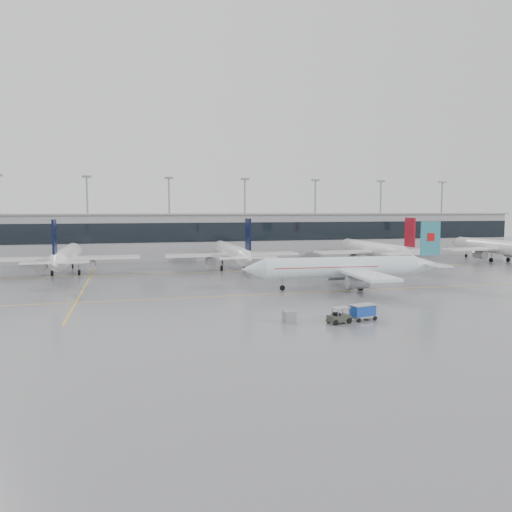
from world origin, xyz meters
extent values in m
plane|color=slate|center=(0.00, 0.00, 0.00)|extent=(320.00, 320.00, 0.00)
cube|color=yellow|center=(0.00, 0.00, 0.01)|extent=(120.00, 0.25, 0.01)
cube|color=yellow|center=(0.00, 30.00, 0.01)|extent=(120.00, 0.25, 0.01)
cube|color=yellow|center=(-30.00, 15.00, 0.01)|extent=(0.25, 60.00, 0.01)
cube|color=gray|center=(0.00, 62.00, 6.00)|extent=(180.00, 15.00, 12.00)
cube|color=black|center=(0.00, 54.45, 7.50)|extent=(180.00, 0.20, 5.00)
cube|color=gray|center=(0.00, 62.00, 12.20)|extent=(182.00, 16.00, 0.40)
cylinder|color=gray|center=(-33.00, 68.00, 11.00)|extent=(0.50, 0.50, 22.00)
cube|color=gray|center=(-33.00, 68.00, 22.30)|extent=(2.40, 1.00, 0.60)
cylinder|color=gray|center=(-11.00, 68.00, 11.00)|extent=(0.50, 0.50, 22.00)
cube|color=gray|center=(-11.00, 68.00, 22.30)|extent=(2.40, 1.00, 0.60)
cylinder|color=gray|center=(11.00, 68.00, 11.00)|extent=(0.50, 0.50, 22.00)
cube|color=gray|center=(11.00, 68.00, 22.30)|extent=(2.40, 1.00, 0.60)
cylinder|color=gray|center=(33.00, 68.00, 11.00)|extent=(0.50, 0.50, 22.00)
cube|color=gray|center=(33.00, 68.00, 22.30)|extent=(2.40, 1.00, 0.60)
cylinder|color=gray|center=(55.00, 68.00, 11.00)|extent=(0.50, 0.50, 22.00)
cube|color=gray|center=(55.00, 68.00, 22.30)|extent=(2.40, 1.00, 0.60)
cylinder|color=gray|center=(77.00, 68.00, 11.00)|extent=(0.50, 0.50, 22.00)
cube|color=gray|center=(77.00, 68.00, 22.30)|extent=(2.40, 1.00, 0.60)
cylinder|color=white|center=(12.43, 2.41, 3.68)|extent=(26.63, 4.91, 3.47)
cone|color=white|center=(-2.79, 3.24, 3.68)|extent=(4.18, 3.69, 3.47)
cone|color=white|center=(28.45, 1.53, 3.68)|extent=(5.78, 3.77, 3.47)
cube|color=white|center=(13.93, 2.33, 3.28)|extent=(6.55, 28.92, 0.45)
cube|color=white|center=(28.65, 1.52, 3.98)|extent=(3.40, 11.17, 0.25)
cube|color=teal|center=(28.85, 1.51, 8.38)|extent=(3.61, 0.55, 5.93)
cylinder|color=#97989A|center=(13.17, -2.44, 1.78)|extent=(3.71, 2.29, 2.10)
cylinder|color=#97989A|center=(13.69, 7.15, 1.78)|extent=(3.71, 2.29, 2.10)
cylinder|color=gray|center=(2.20, 2.96, 1.20)|extent=(0.20, 0.20, 1.49)
cylinder|color=black|center=(2.20, 2.96, 0.45)|extent=(0.91, 0.35, 0.90)
cylinder|color=gray|center=(14.78, -0.33, 1.30)|extent=(0.24, 0.24, 1.49)
cylinder|color=black|center=(14.78, -0.33, 0.55)|extent=(1.12, 0.51, 1.10)
cylinder|color=gray|center=(15.07, 4.87, 1.30)|extent=(0.24, 0.24, 1.49)
cylinder|color=black|center=(15.07, 4.87, 0.55)|extent=(1.12, 0.51, 1.10)
cube|color=#B70F0F|center=(28.85, 1.51, 8.62)|extent=(1.42, 0.53, 1.40)
cube|color=#B70F0F|center=(9.43, 2.57, 3.88)|extent=(18.16, 4.48, 0.12)
cylinder|color=white|center=(-35.00, 35.00, 3.80)|extent=(3.59, 27.36, 3.59)
cone|color=white|center=(-35.00, 50.68, 3.80)|extent=(3.59, 4.00, 3.59)
cone|color=white|center=(-35.00, 18.52, 3.80)|extent=(3.59, 5.60, 3.59)
cube|color=white|center=(-35.00, 33.50, 3.40)|extent=(29.64, 5.00, 0.45)
cube|color=white|center=(-35.00, 18.32, 4.10)|extent=(11.40, 2.80, 0.25)
cube|color=black|center=(-35.00, 18.12, 8.66)|extent=(0.35, 3.60, 6.12)
cylinder|color=#97989A|center=(-39.80, 34.00, 1.90)|extent=(2.10, 3.60, 2.10)
cylinder|color=#97989A|center=(-30.20, 34.00, 1.90)|extent=(2.10, 3.60, 2.10)
cylinder|color=gray|center=(-35.00, 45.68, 1.23)|extent=(0.20, 0.20, 1.56)
cylinder|color=black|center=(-35.00, 45.68, 0.45)|extent=(0.30, 0.90, 0.90)
cylinder|color=gray|center=(-37.60, 32.50, 1.33)|extent=(0.24, 0.24, 1.56)
cylinder|color=black|center=(-37.60, 32.50, 0.55)|extent=(0.45, 1.10, 1.10)
cylinder|color=gray|center=(-32.40, 32.50, 1.33)|extent=(0.24, 0.24, 1.56)
cylinder|color=black|center=(-32.40, 32.50, 0.55)|extent=(0.45, 1.10, 1.10)
cylinder|color=white|center=(0.00, 35.00, 3.80)|extent=(3.59, 27.36, 3.59)
cone|color=white|center=(0.00, 50.68, 3.80)|extent=(3.59, 4.00, 3.59)
cone|color=white|center=(0.00, 18.52, 3.80)|extent=(3.59, 5.60, 3.59)
cube|color=white|center=(0.00, 33.50, 3.40)|extent=(29.64, 5.00, 0.45)
cube|color=white|center=(0.00, 18.32, 4.10)|extent=(11.40, 2.80, 0.25)
cube|color=black|center=(0.00, 18.12, 8.66)|extent=(0.35, 3.60, 6.12)
cylinder|color=#97989A|center=(-4.80, 34.00, 1.90)|extent=(2.10, 3.60, 2.10)
cylinder|color=#97989A|center=(4.80, 34.00, 1.90)|extent=(2.10, 3.60, 2.10)
cylinder|color=gray|center=(0.00, 45.68, 1.23)|extent=(0.20, 0.20, 1.56)
cylinder|color=black|center=(0.00, 45.68, 0.45)|extent=(0.30, 0.90, 0.90)
cylinder|color=gray|center=(-2.60, 32.50, 1.33)|extent=(0.24, 0.24, 1.56)
cylinder|color=black|center=(-2.60, 32.50, 0.55)|extent=(0.45, 1.10, 1.10)
cylinder|color=gray|center=(2.60, 32.50, 1.33)|extent=(0.24, 0.24, 1.56)
cylinder|color=black|center=(2.60, 32.50, 0.55)|extent=(0.45, 1.10, 1.10)
cylinder|color=white|center=(35.00, 35.00, 3.80)|extent=(3.59, 27.36, 3.59)
cone|color=white|center=(35.00, 50.68, 3.80)|extent=(3.59, 4.00, 3.59)
cone|color=white|center=(35.00, 18.52, 3.80)|extent=(3.59, 5.60, 3.59)
cube|color=white|center=(35.00, 33.50, 3.40)|extent=(29.64, 5.00, 0.45)
cube|color=white|center=(35.00, 18.32, 4.10)|extent=(11.40, 2.80, 0.25)
cube|color=maroon|center=(35.00, 18.12, 8.66)|extent=(0.35, 3.60, 6.12)
cylinder|color=#97989A|center=(30.20, 34.00, 1.90)|extent=(2.10, 3.60, 2.10)
cylinder|color=#97989A|center=(39.80, 34.00, 1.90)|extent=(2.10, 3.60, 2.10)
cylinder|color=gray|center=(35.00, 45.68, 1.23)|extent=(0.20, 0.20, 1.56)
cylinder|color=black|center=(35.00, 45.68, 0.45)|extent=(0.30, 0.90, 0.90)
cylinder|color=gray|center=(32.40, 32.50, 1.33)|extent=(0.24, 0.24, 1.56)
cylinder|color=black|center=(32.40, 32.50, 0.55)|extent=(0.45, 1.10, 1.10)
cylinder|color=gray|center=(37.60, 32.50, 1.33)|extent=(0.24, 0.24, 1.56)
cylinder|color=black|center=(37.60, 32.50, 0.55)|extent=(0.45, 1.10, 1.10)
cylinder|color=white|center=(70.00, 35.00, 3.80)|extent=(3.59, 27.36, 3.59)
cone|color=white|center=(70.00, 50.68, 3.80)|extent=(3.59, 4.00, 3.59)
cube|color=white|center=(70.00, 33.50, 3.40)|extent=(29.64, 5.00, 0.45)
cylinder|color=#97989A|center=(65.20, 34.00, 1.90)|extent=(2.10, 3.60, 2.10)
cylinder|color=#97989A|center=(74.80, 34.00, 1.90)|extent=(2.10, 3.60, 2.10)
cylinder|color=gray|center=(70.00, 45.68, 1.23)|extent=(0.20, 0.20, 1.56)
cylinder|color=black|center=(70.00, 45.68, 0.45)|extent=(0.30, 0.90, 0.90)
cylinder|color=gray|center=(67.40, 32.50, 1.33)|extent=(0.24, 0.24, 1.56)
cylinder|color=black|center=(67.40, 32.50, 0.55)|extent=(0.45, 1.10, 1.10)
cylinder|color=gray|center=(72.60, 32.50, 1.33)|extent=(0.24, 0.24, 1.56)
cylinder|color=black|center=(72.60, 32.50, 0.55)|extent=(0.45, 1.10, 1.10)
cube|color=#30352B|center=(1.50, -21.60, 0.60)|extent=(2.86, 1.97, 0.76)
cube|color=gray|center=(1.71, -21.55, 1.87)|extent=(2.33, 1.85, 0.07)
cube|color=black|center=(1.18, -21.67, 1.09)|extent=(0.73, 0.97, 0.43)
cylinder|color=gray|center=(3.40, -21.15, 0.54)|extent=(1.29, 0.38, 0.09)
cylinder|color=gray|center=(1.11, -22.30, 1.36)|extent=(0.09, 0.09, 0.98)
cylinder|color=gray|center=(0.83, -21.14, 1.36)|extent=(0.09, 0.09, 0.98)
cylinder|color=gray|center=(2.59, -21.95, 1.36)|extent=(0.09, 0.09, 0.98)
cylinder|color=gray|center=(2.31, -20.79, 1.36)|extent=(0.09, 0.09, 0.98)
cylinder|color=black|center=(0.71, -22.51, 0.33)|extent=(0.68, 0.36, 0.65)
cylinder|color=black|center=(0.39, -21.14, 0.33)|extent=(0.68, 0.36, 0.65)
cylinder|color=black|center=(2.61, -22.06, 0.33)|extent=(0.68, 0.36, 0.65)
cylinder|color=black|center=(2.29, -20.69, 0.33)|extent=(0.68, 0.36, 0.65)
cube|color=gray|center=(5.00, -20.77, 0.47)|extent=(3.43, 2.26, 0.19)
cube|color=#173D9F|center=(5.00, -20.77, 1.21)|extent=(3.20, 2.11, 1.26)
cube|color=gray|center=(5.00, -20.77, 1.89)|extent=(3.45, 2.36, 0.10)
cylinder|color=black|center=(3.96, -21.82, 0.26)|extent=(0.55, 0.30, 0.52)
cylinder|color=black|center=(3.60, -20.29, 0.26)|extent=(0.55, 0.30, 0.52)
cylinder|color=black|center=(6.41, -21.24, 0.26)|extent=(0.55, 0.30, 0.52)
cylinder|color=black|center=(6.05, -19.71, 0.26)|extent=(0.55, 0.30, 0.52)
cube|color=gray|center=(-4.05, -19.70, 0.68)|extent=(1.52, 1.43, 1.37)
camera|label=1|loc=(-22.41, -75.31, 13.40)|focal=35.00mm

